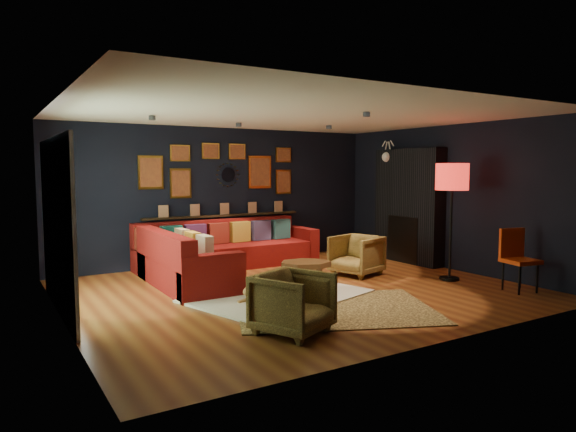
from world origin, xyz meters
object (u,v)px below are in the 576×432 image
sectional (213,255)px  dog (268,285)px  orange_chair (517,254)px  floor_lamp (452,181)px  pouf (201,278)px  coffee_table (306,267)px  gold_stool (308,302)px  armchair_left (293,300)px  armchair_right (356,253)px

sectional → dog: sectional is taller
orange_chair → dog: bearing=168.2°
floor_lamp → pouf: bearing=161.0°
coffee_table → orange_chair: size_ratio=1.02×
floor_lamp → dog: 3.48m
gold_stool → coffee_table: bearing=57.9°
armchair_left → armchair_right: (2.58, 2.11, 0.00)m
sectional → gold_stool: 3.17m
armchair_left → floor_lamp: size_ratio=0.39×
armchair_left → orange_chair: (3.91, -0.01, 0.17)m
sectional → armchair_right: 2.48m
sectional → gold_stool: size_ratio=7.87×
armchair_left → armchair_right: armchair_right is taller
armchair_left → floor_lamp: bearing=-8.9°
floor_lamp → gold_stool: bearing=-167.9°
coffee_table → floor_lamp: 2.77m
sectional → armchair_left: (-0.53, -3.50, 0.05)m
sectional → armchair_left: 3.54m
armchair_right → floor_lamp: bearing=27.5°
gold_stool → floor_lamp: (3.22, 0.69, 1.40)m
sectional → orange_chair: size_ratio=3.69×
armchair_right → orange_chair: bearing=15.5°
armchair_right → dog: (-2.08, -0.63, -0.18)m
armchair_left → dog: armchair_left is taller
sectional → floor_lamp: floor_lamp is taller
sectional → coffee_table: bearing=-67.8°
gold_stool → floor_lamp: floor_lamp is taller
gold_stool → dog: 1.17m
orange_chair → floor_lamp: bearing=116.5°
gold_stool → orange_chair: orange_chair is taller
orange_chair → dog: 3.74m
armchair_right → dog: size_ratio=0.67×
armchair_right → dog: bearing=-89.7°
pouf → gold_stool: 2.08m
coffee_table → armchair_right: size_ratio=1.26×
pouf → dog: size_ratio=0.48×
armchair_right → floor_lamp: 1.97m
pouf → armchair_left: 2.33m
sectional → floor_lamp: size_ratio=1.79×
pouf → floor_lamp: 4.26m
armchair_left → gold_stool: (0.42, 0.33, -0.16)m
sectional → pouf: 1.37m
floor_lamp → dog: size_ratio=1.71×
sectional → orange_chair: bearing=-46.0°
pouf → armchair_left: (0.16, -2.32, 0.17)m
pouf → armchair_right: size_ratio=0.71×
armchair_left → gold_stool: armchair_left is taller
dog → floor_lamp: bearing=-17.3°
armchair_right → gold_stool: armchair_right is taller
armchair_left → gold_stool: bearing=13.6°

